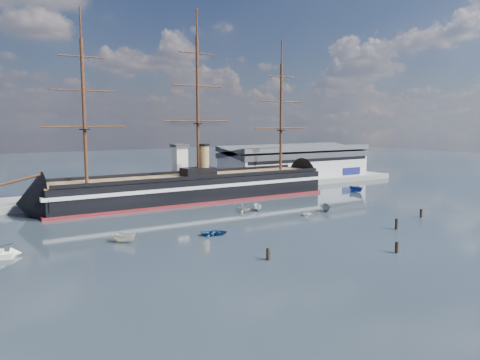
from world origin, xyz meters
TOP-DOWN VIEW (x-y plane):
  - ground at (0.00, 40.00)m, footprint 600.00×600.00m
  - quay at (10.00, 76.00)m, footprint 180.00×18.00m
  - warehouse at (58.00, 80.00)m, footprint 63.00×21.00m
  - quay_tower at (3.00, 73.00)m, footprint 5.00×5.00m
  - warship at (-0.71, 60.00)m, footprint 112.96×17.19m
  - motorboat_a at (-33.76, 22.00)m, footprint 6.46×5.45m
  - motorboat_b at (-15.43, 17.58)m, footprint 2.55×3.85m
  - motorboat_c at (8.85, 36.10)m, footprint 5.90×4.34m
  - motorboat_d at (3.96, 36.00)m, footprint 6.91×6.03m
  - motorboat_e at (15.92, 22.70)m, footprint 1.70×2.79m
  - motorboat_f at (57.38, 45.75)m, footprint 6.73×3.20m
  - motorboat_g at (23.83, 24.88)m, footprint 6.45×4.82m
  - piling_near_left at (-16.54, -3.36)m, footprint 0.64×0.64m
  - piling_near_mid at (6.15, -12.68)m, footprint 0.64×0.64m
  - piling_near_right at (22.00, 0.15)m, footprint 0.64×0.64m
  - piling_far_right at (38.41, 5.72)m, footprint 0.64×0.64m

SIDE VIEW (x-z plane):
  - ground at x=0.00m, z-range 0.00..0.00m
  - quay at x=10.00m, z-range -1.00..1.00m
  - motorboat_a at x=-33.76m, z-range -1.25..1.25m
  - motorboat_b at x=-15.43m, z-range -0.84..0.84m
  - motorboat_c at x=8.85m, z-range -1.12..1.12m
  - motorboat_d at x=3.96m, z-range -1.19..1.19m
  - motorboat_e at x=15.92m, z-range -0.61..0.61m
  - motorboat_f at x=57.38m, z-range -1.30..1.30m
  - motorboat_g at x=23.83m, z-range -1.22..1.22m
  - piling_near_left at x=-16.54m, z-range -1.43..1.43m
  - piling_near_mid at x=6.15m, z-range -1.42..1.42m
  - piling_near_right at x=22.00m, z-range -1.59..1.59m
  - piling_far_right at x=38.41m, z-range -1.46..1.46m
  - warship at x=-0.71m, z-range -22.93..31.01m
  - warehouse at x=58.00m, z-range 2.18..13.78m
  - quay_tower at x=3.00m, z-range 2.25..17.25m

